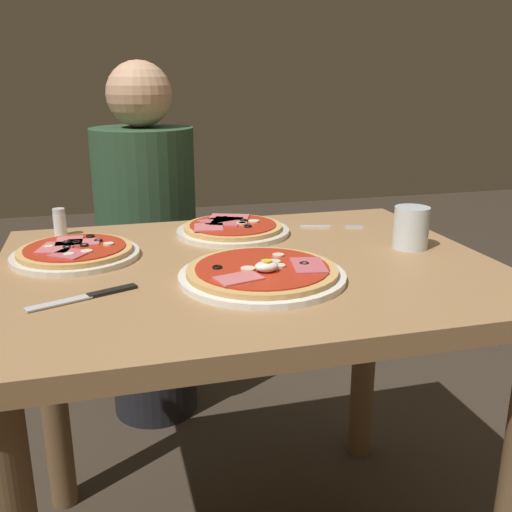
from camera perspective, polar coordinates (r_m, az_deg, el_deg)
dining_table at (r=1.25m, az=-0.74°, el=-6.71°), size 1.01×0.79×0.77m
pizza_foreground at (r=1.10m, az=0.83°, el=-1.68°), size 0.32×0.32×0.05m
pizza_across_left at (r=1.28m, az=-17.22°, el=0.34°), size 0.27×0.27×0.03m
pizza_across_right at (r=1.42m, az=-2.30°, el=2.65°), size 0.27×0.27×0.03m
water_glass_near at (r=1.34m, az=14.87°, el=2.44°), size 0.08×0.08×0.09m
fork at (r=1.48m, az=6.92°, el=2.84°), size 0.15×0.06×0.00m
knife at (r=1.05m, az=-15.77°, el=-3.73°), size 0.19×0.09×0.01m
salt_shaker at (r=1.47m, az=-18.61°, el=3.12°), size 0.03×0.03×0.07m
diner_person at (r=1.96m, az=-10.46°, el=-0.10°), size 0.32×0.32×1.18m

